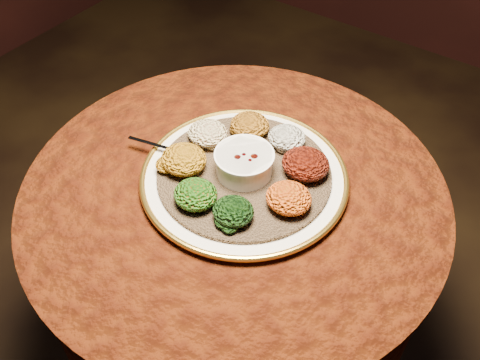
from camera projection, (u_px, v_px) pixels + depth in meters
The scene contains 13 objects.
table at pixel (235, 236), 1.33m from camera, with size 0.96×0.96×0.73m.
platter at pixel (244, 177), 1.20m from camera, with size 0.59×0.59×0.02m.
injera at pixel (244, 174), 1.20m from camera, with size 0.39×0.39×0.01m, color brown.
stew_bowl at pixel (244, 162), 1.17m from camera, with size 0.13×0.13×0.06m.
spoon at pixel (174, 150), 1.23m from camera, with size 0.15×0.05×0.01m.
portion_ayib at pixel (287, 138), 1.24m from camera, with size 0.09×0.08×0.04m, color beige.
portion_kitfo at pixel (306, 164), 1.17m from camera, with size 0.11×0.10×0.05m, color black.
portion_tikil at pixel (289, 198), 1.11m from camera, with size 0.10×0.09×0.05m, color #AC700E.
portion_gomen at pixel (233, 211), 1.08m from camera, with size 0.09×0.08×0.04m, color black.
portion_mixveg at pixel (196, 194), 1.11m from camera, with size 0.09×0.09×0.05m, color #9B270A.
portion_kik at pixel (184, 159), 1.18m from camera, with size 0.10×0.10×0.05m, color #B46D0F.
portion_timatim at pixel (208, 133), 1.25m from camera, with size 0.10×0.09×0.05m, color maroon.
portion_shiro at pixel (250, 125), 1.27m from camera, with size 0.09×0.09×0.05m, color #8E5311.
Camera 1 is at (0.48, -0.66, 1.61)m, focal length 40.00 mm.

